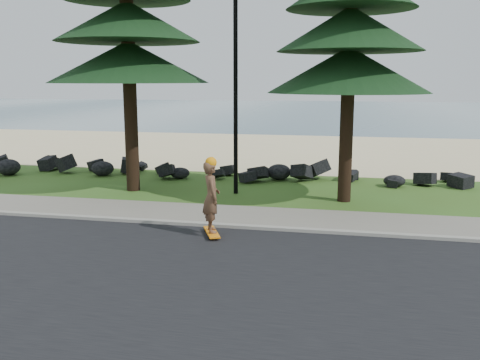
% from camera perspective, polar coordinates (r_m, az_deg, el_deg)
% --- Properties ---
extents(ground, '(160.00, 160.00, 0.00)m').
position_cam_1_polar(ground, '(14.53, -3.16, -4.03)').
color(ground, '#3B581B').
rests_on(ground, ground).
extents(road, '(160.00, 7.00, 0.02)m').
position_cam_1_polar(road, '(10.45, -9.65, -10.07)').
color(road, black).
rests_on(road, ground).
extents(kerb, '(160.00, 0.20, 0.10)m').
position_cam_1_polar(kerb, '(13.68, -4.14, -4.76)').
color(kerb, '#9B978C').
rests_on(kerb, ground).
extents(sidewalk, '(160.00, 2.00, 0.08)m').
position_cam_1_polar(sidewalk, '(14.71, -2.96, -3.68)').
color(sidewalk, slate).
rests_on(sidewalk, ground).
extents(beach_sand, '(160.00, 15.00, 0.01)m').
position_cam_1_polar(beach_sand, '(28.55, 4.40, 3.25)').
color(beach_sand, beige).
rests_on(beach_sand, ground).
extents(ocean, '(160.00, 58.00, 0.01)m').
position_cam_1_polar(ocean, '(64.78, 8.69, 7.31)').
color(ocean, '#395F6E').
rests_on(ocean, ground).
extents(seawall_boulders, '(60.00, 2.40, 1.10)m').
position_cam_1_polar(seawall_boulders, '(19.86, 1.02, -0.01)').
color(seawall_boulders, black).
rests_on(seawall_boulders, ground).
extents(lamp_post, '(0.25, 0.14, 8.14)m').
position_cam_1_polar(lamp_post, '(17.17, -0.48, 12.18)').
color(lamp_post, black).
rests_on(lamp_post, ground).
extents(skateboarder, '(0.64, 1.03, 1.89)m').
position_cam_1_polar(skateboarder, '(12.62, -3.08, -1.83)').
color(skateboarder, orange).
rests_on(skateboarder, ground).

